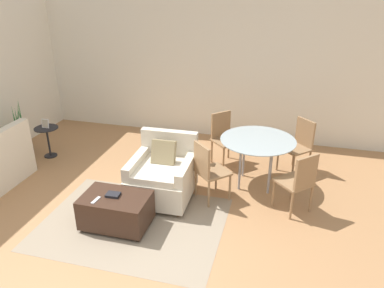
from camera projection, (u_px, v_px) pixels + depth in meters
ground_plane at (115, 263)px, 4.30m from camera, size 20.00×20.00×0.00m
wall_back at (199, 68)px, 7.28m from camera, size 12.00×0.06×2.75m
area_rug at (133, 223)px, 4.98m from camera, size 2.38×1.81×0.01m
armchair at (163, 175)px, 5.45m from camera, size 0.88×0.96×0.91m
ottoman at (116, 210)px, 4.84m from camera, size 0.86×0.56×0.44m
book_stack at (113, 195)px, 4.77m from camera, size 0.18×0.14×0.03m
tv_remote_primary at (96, 200)px, 4.67m from camera, size 0.06×0.17×0.01m
potted_plant at (22, 140)px, 6.83m from camera, size 0.33×0.33×1.05m
side_table at (48, 136)px, 6.67m from camera, size 0.41×0.41×0.56m
picture_frame at (45, 124)px, 6.57m from camera, size 0.14×0.06×0.16m
dining_table at (258, 145)px, 5.64m from camera, size 1.13×1.13×0.77m
dining_chair_near_left at (208, 168)px, 5.30m from camera, size 0.59×0.59×0.90m
dining_chair_near_right at (299, 179)px, 5.01m from camera, size 0.59×0.59×0.90m
dining_chair_far_left at (224, 135)px, 6.41m from camera, size 0.59×0.59×0.90m
dining_chair_far_right at (299, 143)px, 6.11m from camera, size 0.59×0.59×0.90m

